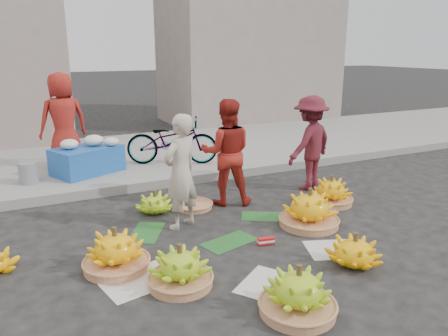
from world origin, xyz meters
name	(u,v)px	position (x,y,z in m)	size (l,w,h in m)	color
ground	(229,234)	(0.00, 0.00, 0.00)	(80.00, 80.00, 0.00)	black
curb	(170,181)	(0.00, 2.20, 0.07)	(40.00, 0.25, 0.15)	gray
sidewalk	(137,155)	(0.00, 4.30, 0.06)	(40.00, 4.00, 0.12)	gray
building_right	(249,38)	(4.50, 7.70, 2.50)	(5.00, 3.00, 5.00)	gray
newspaper_scatter	(263,262)	(0.00, -0.80, 0.00)	(3.20, 1.80, 0.00)	silver
banana_leaves	(215,230)	(-0.10, 0.20, 0.00)	(2.00, 1.00, 0.00)	#1C5522
banana_bunch_0	(116,251)	(-1.43, -0.26, 0.20)	(0.74, 0.74, 0.46)	#AB6D47
banana_bunch_1	(180,268)	(-0.96, -0.86, 0.18)	(0.62, 0.62, 0.43)	#AB6D47
banana_bunch_2	(298,292)	(-0.21, -1.72, 0.19)	(0.70, 0.70, 0.45)	#AB6D47
banana_bunch_3	(355,251)	(0.83, -1.27, 0.16)	(0.58, 0.58, 0.36)	yellow
banana_bunch_4	(309,209)	(1.05, -0.19, 0.22)	(0.89, 0.89, 0.50)	#AB6D47
banana_bunch_5	(331,192)	(1.82, 0.33, 0.18)	(0.66, 0.66, 0.43)	#AB6D47
banana_bunch_7	(155,203)	(-0.60, 1.10, 0.14)	(0.61, 0.61, 0.32)	#83B61A
basket_spare	(193,206)	(-0.06, 1.05, 0.03)	(0.55, 0.55, 0.06)	#AB6D47
incense_stack	(266,241)	(0.25, -0.45, 0.05)	(0.20, 0.06, 0.08)	red
vendor_cream	(181,172)	(-0.44, 0.48, 0.73)	(0.53, 0.35, 1.45)	beige
vendor_red	(227,152)	(0.46, 1.02, 0.77)	(0.75, 0.58, 1.53)	#AD251A
man_striped	(310,143)	(1.96, 1.07, 0.75)	(0.97, 0.56, 1.50)	maroon
flower_table	(88,158)	(-1.15, 3.14, 0.38)	(1.28, 1.08, 0.64)	#194FA5
grey_bucket	(28,173)	(-2.11, 2.94, 0.29)	(0.29, 0.29, 0.33)	gray
flower_vendor	(63,120)	(-1.43, 3.76, 0.97)	(0.83, 0.54, 1.69)	#AD251A
bicycle	(172,140)	(0.37, 3.10, 0.56)	(1.67, 0.58, 0.88)	gray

